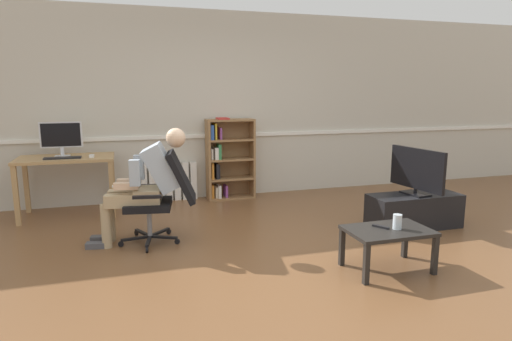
% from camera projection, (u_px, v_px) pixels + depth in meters
% --- Properties ---
extents(ground_plane, '(18.00, 18.00, 0.00)m').
position_uv_depth(ground_plane, '(267.00, 259.00, 4.13)').
color(ground_plane, brown).
extents(back_wall, '(12.00, 0.13, 2.70)m').
position_uv_depth(back_wall, '(210.00, 106.00, 6.38)').
color(back_wall, beige).
rests_on(back_wall, ground_plane).
extents(computer_desk, '(1.15, 0.67, 0.76)m').
position_uv_depth(computer_desk, '(66.00, 166.00, 5.47)').
color(computer_desk, tan).
rests_on(computer_desk, ground_plane).
extents(imac_monitor, '(0.50, 0.14, 0.44)m').
position_uv_depth(imac_monitor, '(61.00, 136.00, 5.47)').
color(imac_monitor, silver).
rests_on(imac_monitor, computer_desk).
extents(keyboard, '(0.43, 0.12, 0.02)m').
position_uv_depth(keyboard, '(63.00, 158.00, 5.31)').
color(keyboard, black).
rests_on(keyboard, computer_desk).
extents(computer_mouse, '(0.06, 0.10, 0.03)m').
position_uv_depth(computer_mouse, '(92.00, 156.00, 5.43)').
color(computer_mouse, white).
rests_on(computer_mouse, computer_desk).
extents(bookshelf, '(0.69, 0.29, 1.19)m').
position_uv_depth(bookshelf, '(227.00, 160.00, 6.37)').
color(bookshelf, olive).
rests_on(bookshelf, ground_plane).
extents(radiator, '(0.80, 0.08, 0.55)m').
position_uv_depth(radiator, '(169.00, 182.00, 6.28)').
color(radiator, white).
rests_on(radiator, ground_plane).
extents(office_chair, '(0.84, 0.62, 0.97)m').
position_uv_depth(office_chair, '(163.00, 194.00, 4.51)').
color(office_chair, black).
rests_on(office_chair, ground_plane).
extents(person_seated, '(1.04, 0.47, 1.20)m').
position_uv_depth(person_seated, '(146.00, 182.00, 4.47)').
color(person_seated, tan).
rests_on(person_seated, ground_plane).
extents(tv_stand, '(1.07, 0.42, 0.39)m').
position_uv_depth(tv_stand, '(414.00, 211.00, 5.07)').
color(tv_stand, black).
rests_on(tv_stand, ground_plane).
extents(tv_screen, '(0.24, 0.80, 0.54)m').
position_uv_depth(tv_screen, '(417.00, 171.00, 4.98)').
color(tv_screen, black).
rests_on(tv_screen, tv_stand).
extents(coffee_table, '(0.73, 0.48, 0.38)m').
position_uv_depth(coffee_table, '(388.00, 235.00, 3.84)').
color(coffee_table, black).
rests_on(coffee_table, ground_plane).
extents(drinking_glass, '(0.08, 0.08, 0.13)m').
position_uv_depth(drinking_glass, '(397.00, 222.00, 3.81)').
color(drinking_glass, silver).
rests_on(drinking_glass, coffee_table).
extents(spare_remote, '(0.11, 0.15, 0.02)m').
position_uv_depth(spare_remote, '(381.00, 227.00, 3.86)').
color(spare_remote, black).
rests_on(spare_remote, coffee_table).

